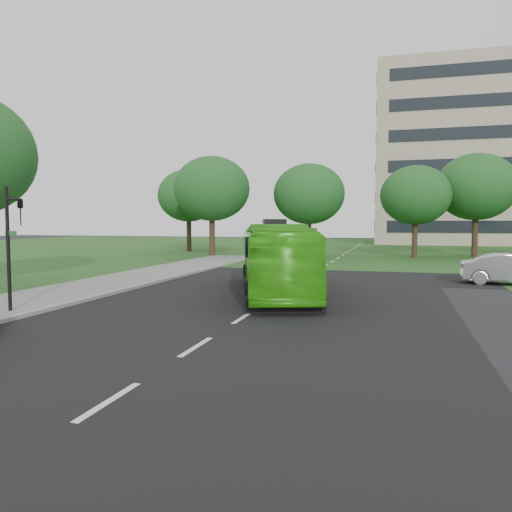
# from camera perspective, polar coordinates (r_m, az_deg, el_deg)

# --- Properties ---
(ground) EXTENTS (160.00, 160.00, 0.00)m
(ground) POSITION_cam_1_polar(r_m,az_deg,el_deg) (18.58, 0.30, -5.98)
(ground) COLOR black
(ground) RESTS_ON ground
(street_surfaces) EXTENTS (120.00, 120.00, 0.15)m
(street_surfaces) POSITION_cam_1_polar(r_m,az_deg,el_deg) (40.86, 8.32, -0.53)
(street_surfaces) COLOR black
(street_surfaces) RESTS_ON ground
(tree_park_a) EXTENTS (6.77, 6.77, 8.99)m
(tree_park_a) POSITION_cam_1_polar(r_m,az_deg,el_deg) (44.91, -5.07, 7.66)
(tree_park_a) COLOR black
(tree_park_a) RESTS_ON ground
(tree_park_b) EXTENTS (6.37, 6.37, 8.35)m
(tree_park_b) POSITION_cam_1_polar(r_m,az_deg,el_deg) (45.12, 6.08, 7.04)
(tree_park_b) COLOR black
(tree_park_b) RESTS_ON ground
(tree_park_c) EXTENTS (6.08, 6.08, 8.07)m
(tree_park_c) POSITION_cam_1_polar(r_m,az_deg,el_deg) (45.91, 17.78, 6.62)
(tree_park_c) COLOR black
(tree_park_c) RESTS_ON ground
(tree_park_d) EXTENTS (6.98, 6.98, 9.23)m
(tree_park_d) POSITION_cam_1_polar(r_m,az_deg,el_deg) (48.72, 23.87, 7.22)
(tree_park_d) COLOR black
(tree_park_d) RESTS_ON ground
(tree_park_f) EXTENTS (6.52, 6.52, 8.70)m
(tree_park_f) POSITION_cam_1_polar(r_m,az_deg,el_deg) (53.69, -7.71, 6.84)
(tree_park_f) COLOR black
(tree_park_f) RESTS_ON ground
(bus) EXTENTS (5.85, 11.39, 3.10)m
(bus) POSITION_cam_1_polar(r_m,az_deg,el_deg) (22.12, 2.26, -0.34)
(bus) COLOR #38B515
(bus) RESTS_ON ground
(sedan) EXTENTS (5.01, 2.31, 1.59)m
(sedan) POSITION_cam_1_polar(r_m,az_deg,el_deg) (28.31, 27.20, -1.36)
(sedan) COLOR silver
(sedan) RESTS_ON ground
(traffic_light) EXTENTS (0.71, 0.21, 4.39)m
(traffic_light) POSITION_cam_1_polar(r_m,az_deg,el_deg) (18.93, -26.18, 1.65)
(traffic_light) COLOR black
(traffic_light) RESTS_ON ground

